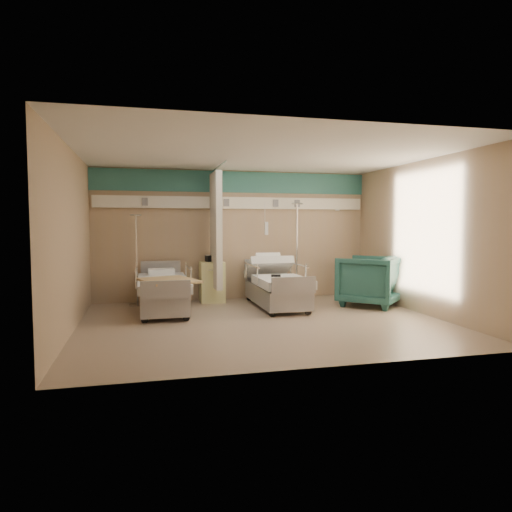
# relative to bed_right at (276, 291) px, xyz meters

# --- Properties ---
(ground) EXTENTS (6.00, 5.00, 0.00)m
(ground) POSITION_rel_bed_right_xyz_m (-0.60, -1.30, -0.32)
(ground) COLOR #85715C
(ground) RESTS_ON ground
(room_walls) EXTENTS (6.04, 5.04, 2.82)m
(room_walls) POSITION_rel_bed_right_xyz_m (-0.63, -1.05, 1.55)
(room_walls) COLOR tan
(room_walls) RESTS_ON ground
(bed_right) EXTENTS (1.00, 2.16, 0.63)m
(bed_right) POSITION_rel_bed_right_xyz_m (0.00, 0.00, 0.00)
(bed_right) COLOR silver
(bed_right) RESTS_ON ground
(bed_left) EXTENTS (1.00, 2.16, 0.63)m
(bed_left) POSITION_rel_bed_right_xyz_m (-2.20, 0.00, 0.00)
(bed_left) COLOR silver
(bed_left) RESTS_ON ground
(bedside_cabinet) EXTENTS (0.50, 0.48, 0.85)m
(bedside_cabinet) POSITION_rel_bed_right_xyz_m (-1.15, 0.90, 0.11)
(bedside_cabinet) COLOR #F1ED96
(bedside_cabinet) RESTS_ON ground
(visitor_armchair) EXTENTS (1.55, 1.55, 1.01)m
(visitor_armchair) POSITION_rel_bed_right_xyz_m (1.85, -0.31, 0.19)
(visitor_armchair) COLOR #1F4E48
(visitor_armchair) RESTS_ON ground
(waffle_blanket) EXTENTS (0.86, 0.87, 0.07)m
(waffle_blanket) POSITION_rel_bed_right_xyz_m (1.85, -0.37, 0.73)
(waffle_blanket) COLOR white
(waffle_blanket) RESTS_ON visitor_armchair
(iv_stand_right) EXTENTS (0.38, 0.38, 2.10)m
(iv_stand_right) POSITION_rel_bed_right_xyz_m (0.70, 0.83, 0.12)
(iv_stand_right) COLOR silver
(iv_stand_right) RESTS_ON ground
(iv_stand_left) EXTENTS (0.33, 0.33, 1.83)m
(iv_stand_left) POSITION_rel_bed_right_xyz_m (-2.68, 0.83, 0.06)
(iv_stand_left) COLOR silver
(iv_stand_left) RESTS_ON ground
(call_remote) EXTENTS (0.20, 0.12, 0.04)m
(call_remote) POSITION_rel_bed_right_xyz_m (-0.07, -0.21, 0.34)
(call_remote) COLOR black
(call_remote) RESTS_ON bed_right
(tan_blanket) EXTENTS (1.13, 1.27, 0.04)m
(tan_blanket) POSITION_rel_bed_right_xyz_m (-2.12, -0.46, 0.33)
(tan_blanket) COLOR tan
(tan_blanket) RESTS_ON bed_left
(toiletry_bag) EXTENTS (0.27, 0.22, 0.13)m
(toiletry_bag) POSITION_rel_bed_right_xyz_m (-1.15, 0.98, 0.60)
(toiletry_bag) COLOR black
(toiletry_bag) RESTS_ON bedside_cabinet
(white_cup) EXTENTS (0.12, 0.12, 0.14)m
(white_cup) POSITION_rel_bed_right_xyz_m (-1.22, 1.02, 0.60)
(white_cup) COLOR white
(white_cup) RESTS_ON bedside_cabinet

